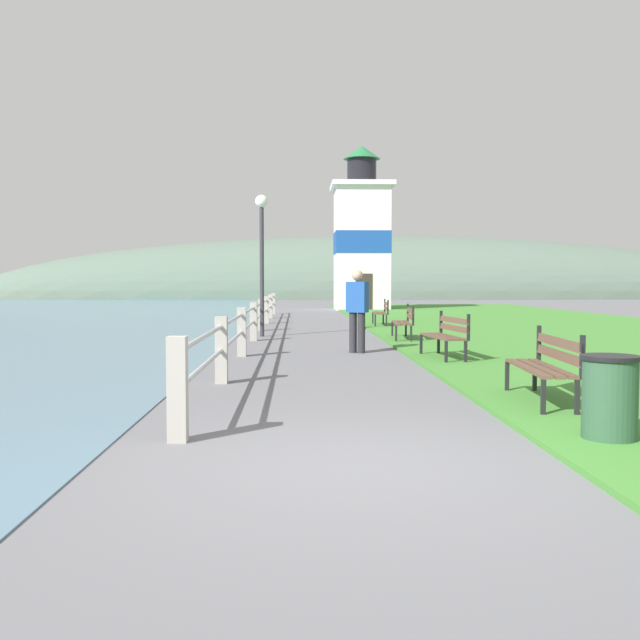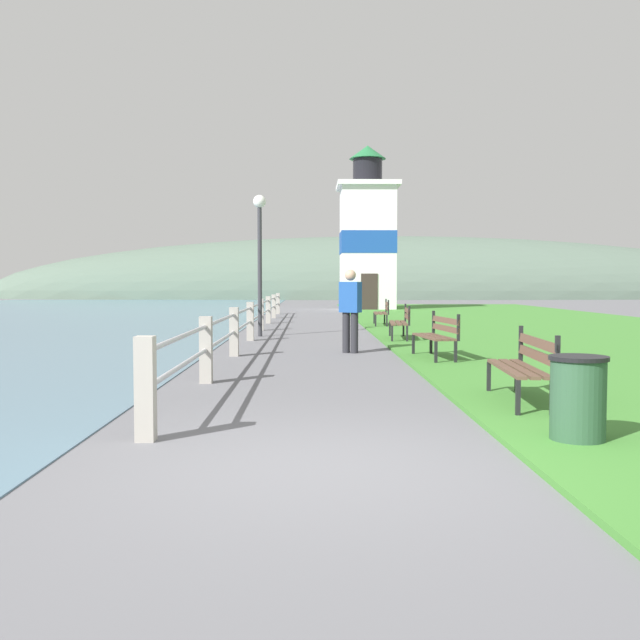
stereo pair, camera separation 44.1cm
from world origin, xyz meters
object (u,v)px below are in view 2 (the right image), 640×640
(lighthouse, at_px, (367,239))
(person_strolling, at_px, (350,308))
(trash_bin, at_px, (578,401))
(park_bench_midway, at_px, (438,333))
(lamp_post, at_px, (260,239))
(park_bench_near, at_px, (525,363))
(park_bench_by_lighthouse, at_px, (383,311))
(park_bench_far, at_px, (402,320))

(lighthouse, xyz_separation_m, person_strolling, (-2.30, -24.51, -2.97))
(trash_bin, bearing_deg, park_bench_midway, 90.12)
(park_bench_midway, height_order, lamp_post, lamp_post)
(park_bench_midway, bearing_deg, trash_bin, 83.83)
(park_bench_midway, height_order, trash_bin, park_bench_midway)
(park_bench_near, height_order, lighthouse, lighthouse)
(trash_bin, bearing_deg, person_strolling, 100.50)
(person_strolling, height_order, lamp_post, lamp_post)
(park_bench_near, distance_m, trash_bin, 2.09)
(person_strolling, xyz_separation_m, trash_bin, (1.62, -8.76, -0.55))
(lighthouse, bearing_deg, trash_bin, -91.17)
(lighthouse, distance_m, lamp_post, 20.30)
(person_strolling, bearing_deg, trash_bin, -139.93)
(lighthouse, bearing_deg, person_strolling, -95.37)
(lighthouse, bearing_deg, park_bench_by_lighthouse, -92.52)
(park_bench_by_lighthouse, relative_size, trash_bin, 2.09)
(park_bench_near, distance_m, park_bench_by_lighthouse, 15.77)
(park_bench_midway, bearing_deg, park_bench_near, 85.40)
(park_bench_midway, bearing_deg, lamp_post, -64.76)
(park_bench_far, height_order, lamp_post, lamp_post)
(lamp_post, bearing_deg, park_bench_midway, -58.47)
(park_bench_far, bearing_deg, park_bench_midway, 95.78)
(park_bench_near, xyz_separation_m, lighthouse, (0.54, 31.19, 3.41))
(park_bench_midway, xyz_separation_m, park_bench_far, (-0.10, 4.75, 0.00))
(park_bench_by_lighthouse, relative_size, lamp_post, 0.44)
(lamp_post, bearing_deg, lighthouse, 76.93)
(lighthouse, height_order, trash_bin, lighthouse)
(trash_bin, bearing_deg, lighthouse, 88.83)
(park_bench_by_lighthouse, bearing_deg, park_bench_midway, 93.23)
(park_bench_midway, distance_m, person_strolling, 2.29)
(trash_bin, bearing_deg, park_bench_by_lighthouse, 90.00)
(lighthouse, relative_size, person_strolling, 5.07)
(park_bench_far, relative_size, lamp_post, 0.48)
(park_bench_by_lighthouse, bearing_deg, park_bench_far, 92.22)
(park_bench_far, xyz_separation_m, lighthouse, (0.79, 21.34, 3.41))
(trash_bin, height_order, lamp_post, lamp_post)
(park_bench_far, xyz_separation_m, person_strolling, (-1.51, -3.17, 0.43))
(park_bench_by_lighthouse, relative_size, lighthouse, 0.19)
(lighthouse, bearing_deg, lamp_post, -103.07)
(park_bench_midway, height_order, person_strolling, person_strolling)
(park_bench_near, xyz_separation_m, park_bench_by_lighthouse, (-0.13, 15.77, -0.00))
(park_bench_by_lighthouse, distance_m, lighthouse, 15.81)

